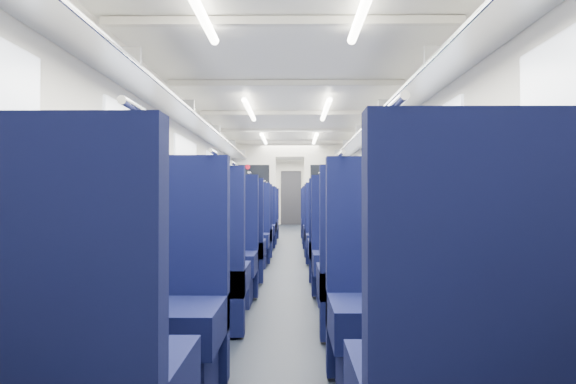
{
  "coord_description": "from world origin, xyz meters",
  "views": [
    {
      "loc": [
        0.08,
        -9.69,
        1.0
      ],
      "look_at": [
        -0.04,
        2.05,
        1.14
      ],
      "focal_mm": 31.18,
      "sensor_mm": 36.0,
      "label": 1
    }
  ],
  "objects_px": {
    "seat_3": "(437,315)",
    "seat_4": "(171,280)",
    "end_door": "(291,198)",
    "seat_8": "(216,249)",
    "seat_15": "(333,230)",
    "seat_16": "(250,226)",
    "seat_10": "(231,240)",
    "seat_19": "(325,223)",
    "seat_2": "(113,319)",
    "seat_18": "(255,224)",
    "seat_7": "(371,261)",
    "seat_14": "(245,230)",
    "seat_5": "(397,283)",
    "seat_17": "(328,226)",
    "seat_9": "(356,249)",
    "seat_13": "(338,234)",
    "bulkhead": "(290,188)",
    "seat_11": "(345,240)",
    "seat_6": "(198,262)",
    "seat_12": "(239,234)"
  },
  "relations": [
    {
      "from": "bulkhead",
      "to": "seat_2",
      "type": "bearing_deg",
      "value": -94.92
    },
    {
      "from": "seat_10",
      "to": "seat_17",
      "type": "bearing_deg",
      "value": 64.12
    },
    {
      "from": "seat_15",
      "to": "seat_2",
      "type": "bearing_deg",
      "value": -103.49
    },
    {
      "from": "seat_10",
      "to": "seat_19",
      "type": "xyz_separation_m",
      "value": [
        1.66,
        4.61,
        0.0
      ]
    },
    {
      "from": "seat_10",
      "to": "seat_19",
      "type": "bearing_deg",
      "value": 70.21
    },
    {
      "from": "seat_5",
      "to": "seat_16",
      "type": "relative_size",
      "value": 1.0
    },
    {
      "from": "seat_2",
      "to": "seat_18",
      "type": "height_order",
      "value": "same"
    },
    {
      "from": "seat_19",
      "to": "seat_6",
      "type": "bearing_deg",
      "value": -103.11
    },
    {
      "from": "seat_14",
      "to": "seat_16",
      "type": "xyz_separation_m",
      "value": [
        0.0,
        1.11,
        0.0
      ]
    },
    {
      "from": "seat_2",
      "to": "seat_18",
      "type": "xyz_separation_m",
      "value": [
        0.0,
        9.29,
        0.0
      ]
    },
    {
      "from": "seat_18",
      "to": "seat_16",
      "type": "bearing_deg",
      "value": -90.0
    },
    {
      "from": "seat_4",
      "to": "seat_13",
      "type": "bearing_deg",
      "value": 70.48
    },
    {
      "from": "seat_17",
      "to": "end_door",
      "type": "bearing_deg",
      "value": 95.98
    },
    {
      "from": "seat_6",
      "to": "seat_9",
      "type": "relative_size",
      "value": 1.0
    },
    {
      "from": "seat_3",
      "to": "seat_8",
      "type": "height_order",
      "value": "same"
    },
    {
      "from": "seat_3",
      "to": "seat_17",
      "type": "height_order",
      "value": "same"
    },
    {
      "from": "seat_16",
      "to": "seat_14",
      "type": "bearing_deg",
      "value": -90.0
    },
    {
      "from": "seat_3",
      "to": "seat_17",
      "type": "distance_m",
      "value": 8.09
    },
    {
      "from": "bulkhead",
      "to": "seat_8",
      "type": "height_order",
      "value": "bulkhead"
    },
    {
      "from": "seat_13",
      "to": "seat_15",
      "type": "xyz_separation_m",
      "value": [
        0.0,
        1.05,
        0.0
      ]
    },
    {
      "from": "seat_14",
      "to": "seat_15",
      "type": "bearing_deg",
      "value": -2.91
    },
    {
      "from": "end_door",
      "to": "seat_11",
      "type": "xyz_separation_m",
      "value": [
        0.83,
        -11.4,
        -0.61
      ]
    },
    {
      "from": "end_door",
      "to": "seat_6",
      "type": "relative_size",
      "value": 1.59
    },
    {
      "from": "seat_11",
      "to": "seat_18",
      "type": "distance_m",
      "value": 4.87
    },
    {
      "from": "seat_9",
      "to": "seat_19",
      "type": "relative_size",
      "value": 1.0
    },
    {
      "from": "seat_2",
      "to": "seat_16",
      "type": "height_order",
      "value": "same"
    },
    {
      "from": "seat_7",
      "to": "seat_10",
      "type": "relative_size",
      "value": 1.0
    },
    {
      "from": "seat_4",
      "to": "seat_9",
      "type": "bearing_deg",
      "value": 53.48
    },
    {
      "from": "seat_6",
      "to": "seat_11",
      "type": "distance_m",
      "value": 2.97
    },
    {
      "from": "seat_2",
      "to": "seat_18",
      "type": "relative_size",
      "value": 1.0
    },
    {
      "from": "seat_4",
      "to": "seat_10",
      "type": "bearing_deg",
      "value": 90.0
    },
    {
      "from": "seat_6",
      "to": "seat_15",
      "type": "relative_size",
      "value": 1.0
    },
    {
      "from": "seat_15",
      "to": "seat_16",
      "type": "xyz_separation_m",
      "value": [
        -1.66,
        1.19,
        0.0
      ]
    },
    {
      "from": "seat_2",
      "to": "seat_13",
      "type": "height_order",
      "value": "same"
    },
    {
      "from": "seat_5",
      "to": "seat_17",
      "type": "distance_m",
      "value": 7.1
    },
    {
      "from": "seat_7",
      "to": "seat_15",
      "type": "distance_m",
      "value": 4.59
    },
    {
      "from": "seat_17",
      "to": "seat_18",
      "type": "bearing_deg",
      "value": 146.31
    },
    {
      "from": "seat_7",
      "to": "seat_15",
      "type": "relative_size",
      "value": 1.0
    },
    {
      "from": "seat_9",
      "to": "seat_17",
      "type": "height_order",
      "value": "same"
    },
    {
      "from": "seat_7",
      "to": "seat_15",
      "type": "bearing_deg",
      "value": 90.0
    },
    {
      "from": "bulkhead",
      "to": "seat_13",
      "type": "height_order",
      "value": "bulkhead"
    },
    {
      "from": "seat_9",
      "to": "seat_8",
      "type": "bearing_deg",
      "value": -179.09
    },
    {
      "from": "seat_14",
      "to": "seat_19",
      "type": "bearing_deg",
      "value": 54.97
    },
    {
      "from": "seat_3",
      "to": "seat_4",
      "type": "distance_m",
      "value": 1.99
    },
    {
      "from": "end_door",
      "to": "seat_8",
      "type": "relative_size",
      "value": 1.59
    },
    {
      "from": "seat_12",
      "to": "seat_14",
      "type": "xyz_separation_m",
      "value": [
        0.0,
        1.2,
        0.0
      ]
    },
    {
      "from": "end_door",
      "to": "seat_3",
      "type": "xyz_separation_m",
      "value": [
        0.83,
        -16.02,
        -0.61
      ]
    },
    {
      "from": "seat_14",
      "to": "seat_15",
      "type": "xyz_separation_m",
      "value": [
        1.66,
        -0.08,
        0.0
      ]
    },
    {
      "from": "seat_2",
      "to": "seat_3",
      "type": "bearing_deg",
      "value": 3.1
    },
    {
      "from": "seat_11",
      "to": "seat_10",
      "type": "bearing_deg",
      "value": 178.35
    }
  ]
}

